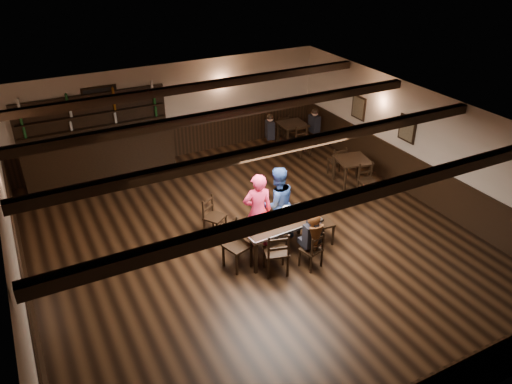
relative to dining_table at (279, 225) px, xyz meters
name	(u,v)px	position (x,y,z in m)	size (l,w,h in m)	color
ground	(254,242)	(-0.27, 0.56, -0.68)	(10.00, 10.00, 0.00)	black
room_shell	(254,168)	(-0.27, 0.60, 1.07)	(9.02, 10.02, 2.71)	beige
dining_table	(279,225)	(0.00, 0.00, 0.00)	(1.69, 0.92, 0.75)	black
chair_near_left	(277,251)	(-0.40, -0.63, -0.11)	(0.55, 0.53, 0.96)	black
chair_near_right	(314,248)	(0.35, -0.78, -0.21)	(0.45, 0.44, 0.80)	black
chair_end_left	(240,240)	(-0.88, -0.02, -0.09)	(0.55, 0.57, 1.00)	black
chair_end_right	(318,220)	(0.90, -0.09, -0.11)	(0.47, 0.49, 0.98)	black
chair_far_pushed	(212,213)	(-0.94, 1.28, -0.16)	(0.56, 0.56, 0.89)	black
woman_pink	(258,212)	(-0.28, 0.40, 0.17)	(0.62, 0.41, 1.70)	#F8305D
man_blue	(277,203)	(0.26, 0.53, 0.15)	(0.81, 0.63, 1.66)	navy
seated_person	(313,232)	(0.33, -0.73, 0.15)	(0.33, 0.50, 0.81)	black
cake	(257,226)	(-0.51, 0.00, 0.12)	(0.32, 0.32, 0.10)	white
plate_stack_a	(277,220)	(-0.07, -0.03, 0.15)	(0.15, 0.15, 0.14)	white
plate_stack_b	(287,212)	(0.23, 0.08, 0.19)	(0.19, 0.19, 0.22)	white
tea_light	(278,217)	(0.05, 0.12, 0.10)	(0.04, 0.04, 0.06)	#A5A8AD
salt_shaker	(296,216)	(0.37, -0.05, 0.13)	(0.04, 0.04, 0.10)	silver
pepper_shaker	(300,215)	(0.47, -0.02, 0.12)	(0.03, 0.03, 0.08)	#A5A8AD
drink_glass	(286,213)	(0.25, 0.13, 0.13)	(0.07, 0.07, 0.11)	silver
menu_red	(303,218)	(0.51, -0.10, 0.08)	(0.32, 0.22, 0.00)	maroon
menu_blue	(301,212)	(0.59, 0.11, 0.08)	(0.29, 0.21, 0.00)	#0F144B
bar_counter	(99,150)	(-2.44, 5.28, 0.05)	(4.06, 0.70, 2.20)	black
back_table_a	(352,163)	(3.13, 1.69, -0.03)	(0.94, 0.94, 0.75)	black
back_table_b	(292,127)	(3.07, 4.54, -0.03)	(0.83, 0.83, 0.75)	black
bg_patron_left	(270,126)	(2.26, 4.47, 0.16)	(0.31, 0.40, 0.74)	black
bg_patron_right	(314,120)	(3.67, 4.28, 0.15)	(0.22, 0.36, 0.72)	black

